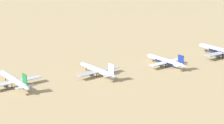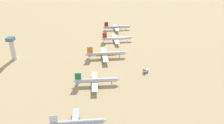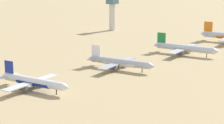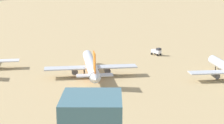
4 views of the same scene
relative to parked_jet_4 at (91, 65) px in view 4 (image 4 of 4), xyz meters
The scene contains 2 objects.
parked_jet_4 is the anchor object (origin of this frame).
service_truck 50.01m from the parked_jet_4, 38.12° to the right, with size 5.54×5.33×3.90m.
Camera 4 is at (-131.46, 44.23, 37.86)m, focal length 56.61 mm.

